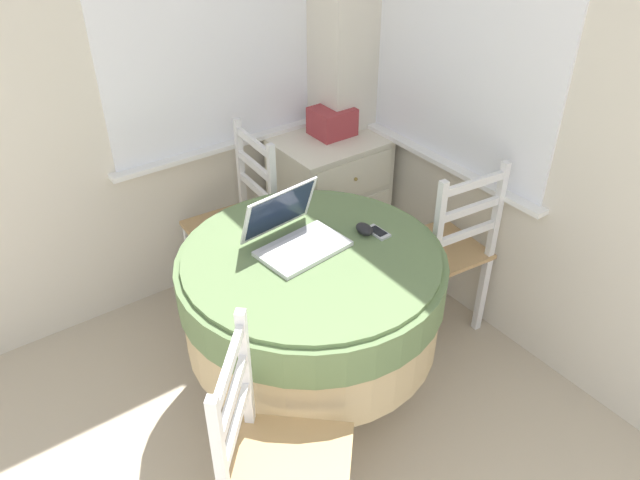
# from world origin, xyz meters

# --- Properties ---
(corner_room_shell) EXTENTS (4.63, 5.20, 2.55)m
(corner_room_shell) POSITION_xyz_m (1.43, 2.15, 1.28)
(corner_room_shell) COLOR beige
(corner_room_shell) RESTS_ON ground_plane
(round_dining_table) EXTENTS (1.08, 1.08, 0.75)m
(round_dining_table) POSITION_xyz_m (1.38, 2.28, 0.57)
(round_dining_table) COLOR #4C3D2D
(round_dining_table) RESTS_ON ground_plane
(laptop) EXTENTS (0.38, 0.33, 0.23)m
(laptop) POSITION_xyz_m (1.37, 2.37, 0.80)
(laptop) COLOR silver
(laptop) RESTS_ON round_dining_table
(computer_mouse) EXTENTS (0.06, 0.09, 0.05)m
(computer_mouse) POSITION_xyz_m (1.64, 2.27, 0.77)
(computer_mouse) COLOR black
(computer_mouse) RESTS_ON round_dining_table
(cell_phone) EXTENTS (0.06, 0.11, 0.01)m
(cell_phone) POSITION_xyz_m (1.69, 2.24, 0.75)
(cell_phone) COLOR #B2B7BC
(cell_phone) RESTS_ON round_dining_table
(dining_chair_near_back_window) EXTENTS (0.40, 0.41, 0.95)m
(dining_chair_near_back_window) POSITION_xyz_m (1.45, 3.04, 0.46)
(dining_chair_near_back_window) COLOR tan
(dining_chair_near_back_window) RESTS_ON ground_plane
(dining_chair_near_right_window) EXTENTS (0.43, 0.42, 0.95)m
(dining_chair_near_right_window) POSITION_xyz_m (2.14, 2.26, 0.46)
(dining_chair_near_right_window) COLOR tan
(dining_chair_near_right_window) RESTS_ON ground_plane
(dining_chair_camera_near) EXTENTS (0.55, 0.55, 0.95)m
(dining_chair_camera_near) POSITION_xyz_m (0.86, 1.73, 0.46)
(dining_chair_camera_near) COLOR tan
(dining_chair_camera_near) RESTS_ON ground_plane
(corner_cabinet) EXTENTS (0.57, 0.48, 0.76)m
(corner_cabinet) POSITION_xyz_m (2.06, 3.07, 0.38)
(corner_cabinet) COLOR silver
(corner_cabinet) RESTS_ON ground_plane
(storage_box) EXTENTS (0.21, 0.19, 0.15)m
(storage_box) POSITION_xyz_m (2.10, 3.11, 0.83)
(storage_box) COLOR #9E3338
(storage_box) RESTS_ON corner_cabinet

